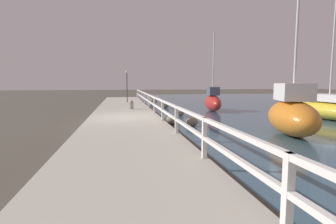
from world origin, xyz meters
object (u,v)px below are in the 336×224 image
at_px(sailboat_yellow, 329,109).
at_px(sailboat_red, 213,101).
at_px(dock_lamp, 127,81).
at_px(mooring_bollard, 131,105).
at_px(sailboat_orange, 292,114).

height_order(sailboat_yellow, sailboat_red, sailboat_yellow).
bearing_deg(sailboat_red, dock_lamp, 145.39).
bearing_deg(mooring_bollard, sailboat_yellow, -24.92).
bearing_deg(sailboat_orange, sailboat_yellow, 54.03).
bearing_deg(dock_lamp, sailboat_red, -43.69).
xyz_separation_m(dock_lamp, sailboat_red, (5.71, -5.46, -1.38)).
height_order(dock_lamp, sailboat_yellow, sailboat_yellow).
height_order(mooring_bollard, sailboat_orange, sailboat_orange).
bearing_deg(sailboat_orange, sailboat_red, 107.44).
height_order(sailboat_orange, sailboat_yellow, sailboat_yellow).
xyz_separation_m(dock_lamp, sailboat_yellow, (10.30, -10.61, -1.49)).
bearing_deg(dock_lamp, sailboat_yellow, -45.84).
relative_size(dock_lamp, sailboat_yellow, 0.43).
bearing_deg(sailboat_yellow, mooring_bollard, 149.81).
bearing_deg(dock_lamp, mooring_bollard, -88.76).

